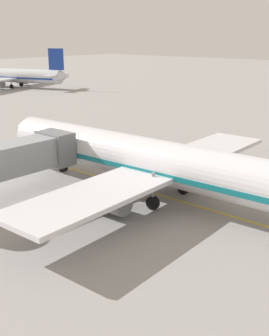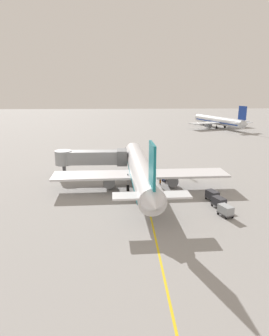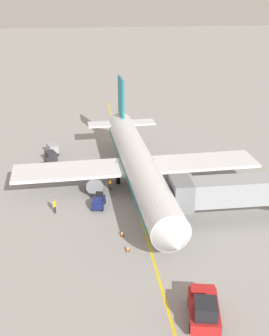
{
  "view_description": "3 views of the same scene",
  "coord_description": "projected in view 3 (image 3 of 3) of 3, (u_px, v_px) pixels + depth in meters",
  "views": [
    {
      "loc": [
        -28.4,
        -20.77,
        13.57
      ],
      "look_at": [
        -1.17,
        2.95,
        2.37
      ],
      "focal_mm": 46.39,
      "sensor_mm": 36.0,
      "label": 1
    },
    {
      "loc": [
        -3.76,
        -49.57,
        17.24
      ],
      "look_at": [
        -1.66,
        2.8,
        3.18
      ],
      "focal_mm": 32.44,
      "sensor_mm": 36.0,
      "label": 2
    },
    {
      "loc": [
        6.05,
        49.52,
        23.62
      ],
      "look_at": [
        -0.17,
        1.69,
        2.9
      ],
      "focal_mm": 46.86,
      "sensor_mm": 36.0,
      "label": 3
    }
  ],
  "objects": [
    {
      "name": "ground_plane",
      "position": [
        131.0,
        184.0,
        55.17
      ],
      "size": [
        400.0,
        400.0,
        0.0
      ],
      "primitive_type": "plane",
      "color": "gray"
    },
    {
      "name": "gate_lead_in_line",
      "position": [
        131.0,
        184.0,
        55.16
      ],
      "size": [
        0.24,
        80.0,
        0.01
      ],
      "primitive_type": "cube",
      "color": "gold",
      "rests_on": "ground"
    },
    {
      "name": "parked_airliner",
      "position": [
        138.0,
        164.0,
        52.83
      ],
      "size": [
        30.18,
        37.3,
        10.63
      ],
      "color": "silver",
      "rests_on": "ground"
    },
    {
      "name": "jet_bridge",
      "position": [
        239.0,
        190.0,
        45.64
      ],
      "size": [
        14.42,
        3.5,
        4.98
      ],
      "color": "#93999E",
      "rests_on": "ground"
    },
    {
      "name": "pushback_tractor",
      "position": [
        204.0,
        309.0,
        32.59
      ],
      "size": [
        3.04,
        4.75,
        2.4
      ],
      "color": "#B21E1E",
      "rests_on": "ground"
    },
    {
      "name": "baggage_tug_lead",
      "position": [
        99.0,
        202.0,
        49.16
      ],
      "size": [
        1.75,
        2.7,
        1.62
      ],
      "color": "navy",
      "rests_on": "ground"
    },
    {
      "name": "baggage_cart_front",
      "position": [
        51.0,
        164.0,
        58.58
      ],
      "size": [
        2.0,
        2.95,
        1.58
      ],
      "color": "#4C4C51",
      "rests_on": "ground"
    },
    {
      "name": "baggage_cart_second_in_train",
      "position": [
        51.0,
        156.0,
        61.23
      ],
      "size": [
        2.0,
        2.95,
        1.58
      ],
      "color": "#4C4C51",
      "rests_on": "ground"
    },
    {
      "name": "baggage_cart_third_in_train",
      "position": [
        52.0,
        149.0,
        64.08
      ],
      "size": [
        2.0,
        2.95,
        1.58
      ],
      "color": "#4C4C51",
      "rests_on": "ground"
    },
    {
      "name": "ground_crew_wing_walker",
      "position": [
        110.0,
        182.0,
        53.44
      ],
      "size": [
        0.24,
        0.72,
        1.69
      ],
      "color": "#232328",
      "rests_on": "ground"
    },
    {
      "name": "ground_crew_loader",
      "position": [
        55.0,
        205.0,
        47.93
      ],
      "size": [
        0.33,
        0.72,
        1.69
      ],
      "color": "#232328",
      "rests_on": "ground"
    },
    {
      "name": "safety_cone_nose_left",
      "position": [
        128.0,
        248.0,
        41.39
      ],
      "size": [
        0.36,
        0.36,
        0.59
      ],
      "color": "black",
      "rests_on": "ground"
    },
    {
      "name": "safety_cone_nose_right",
      "position": [
        122.0,
        233.0,
        43.84
      ],
      "size": [
        0.36,
        0.36,
        0.59
      ],
      "color": "black",
      "rests_on": "ground"
    }
  ]
}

